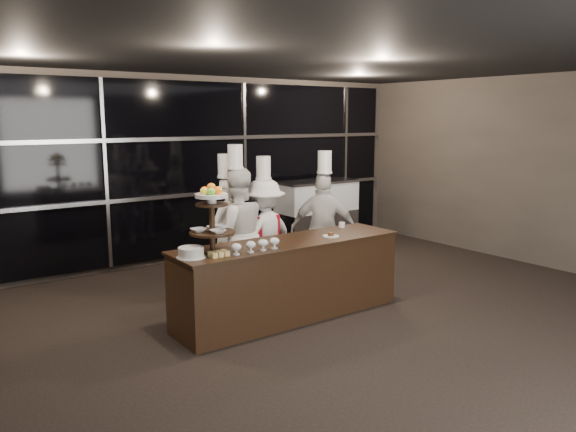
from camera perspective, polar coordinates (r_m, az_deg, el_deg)
room at (r=5.16m, az=13.03°, el=0.43°), size 10.00×10.00×10.00m
window_wall at (r=9.16m, az=-10.93°, el=4.61°), size 8.60×0.10×2.80m
buffet_counter at (r=6.62m, az=0.12°, el=-6.38°), size 2.84×0.74×0.92m
display_stand at (r=5.91m, az=-7.75°, el=0.21°), size 0.48×0.48×0.74m
compotes at (r=5.99m, az=-3.24°, el=-2.87°), size 0.59×0.11×0.12m
layer_cake at (r=5.82m, az=-9.82°, el=-3.68°), size 0.30×0.30×0.11m
pastry_squares at (r=5.84m, az=-7.04°, el=-3.82°), size 0.20×0.13×0.05m
small_plate at (r=6.76m, az=4.37°, el=-1.97°), size 0.20×0.20×0.05m
chef_cup at (r=7.33m, az=5.49°, el=-0.90°), size 0.08×0.08×0.07m
display_case at (r=9.94m, az=2.94°, el=0.45°), size 1.46×0.64×1.24m
chef_a at (r=7.41m, az=-6.27°, el=-1.86°), size 0.68×0.61×1.87m
chef_b at (r=7.28m, az=-5.26°, el=-1.70°), size 0.95×0.81×2.00m
chef_c at (r=7.54m, az=-2.46°, el=-1.91°), size 1.09×0.77×1.83m
chef_d at (r=7.78m, az=3.67°, el=-1.28°), size 0.93×0.93×1.89m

